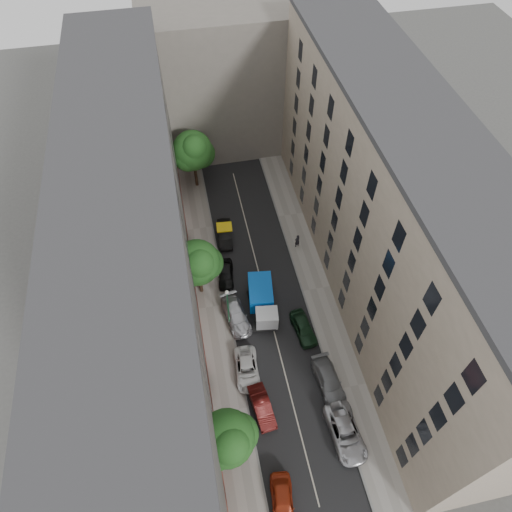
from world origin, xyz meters
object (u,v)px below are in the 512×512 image
object	(u,v)px
lamp_post	(228,305)
pedestrian	(297,241)
car_left_4	(226,274)
car_left_5	(225,234)
car_left_0	(283,502)
car_right_0	(345,433)
tree_mid	(198,264)
car_left_1	(262,407)
car_left_3	(236,315)
tree_near	(228,440)
tree_far	(194,152)
car_left_2	(247,369)
car_right_1	(329,381)
tarp_truck	(262,300)
car_right_2	(303,328)

from	to	relation	value
lamp_post	pedestrian	bearing A→B (deg)	43.32
car_left_4	car_left_5	bearing A→B (deg)	89.77
car_left_0	car_left_4	distance (m)	22.41
car_right_0	tree_mid	size ratio (longest dim) A/B	0.75
car_left_1	pedestrian	xyz separation A→B (m)	(7.77, 17.49, 0.35)
car_left_3	car_left_4	world-z (taller)	car_left_3
tree_near	pedestrian	distance (m)	24.10
car_left_0	lamp_post	xyz separation A→B (m)	(-1.40, 16.45, 3.18)
car_left_0	tree_far	bearing A→B (deg)	100.45
car_left_2	car_left_3	world-z (taller)	car_left_3
car_left_3	tree_far	distance (m)	20.81
car_left_3	car_right_0	distance (m)	14.90
car_left_1	car_right_0	size ratio (longest dim) A/B	0.78
car_left_0	tree_near	world-z (taller)	tree_near
pedestrian	car_right_1	bearing A→B (deg)	64.32
car_left_3	pedestrian	xyz separation A→B (m)	(8.40, 7.96, 0.31)
car_right_0	pedestrian	xyz separation A→B (m)	(1.37, 21.09, 0.30)
tree_far	car_left_3	bearing A→B (deg)	-86.15
lamp_post	tarp_truck	bearing A→B (deg)	21.38
tree_far	car_right_2	bearing A→B (deg)	-71.69
tree_far	car_left_0	bearing A→B (deg)	-86.94
car_left_3	car_left_4	distance (m)	5.27
lamp_post	pedestrian	world-z (taller)	lamp_post
car_left_4	car_right_0	distance (m)	19.76
car_left_0	car_left_2	xyz separation A→B (m)	(-0.63, 11.32, -0.10)
car_left_4	car_right_2	bearing A→B (deg)	-43.44
tree_mid	tree_far	bearing A→B (deg)	84.72
car_left_0	car_right_2	size ratio (longest dim) A/B	1.03
tree_mid	car_right_1	bearing A→B (deg)	-51.24
car_left_5	tree_far	world-z (taller)	tree_far
car_left_1	car_right_0	xyz separation A→B (m)	(6.40, -3.60, 0.05)
tarp_truck	car_left_1	xyz separation A→B (m)	(-2.20, -10.26, -0.77)
car_left_2	car_right_2	bearing A→B (deg)	30.27
tree_mid	tree_far	world-z (taller)	tree_far
tarp_truck	car_left_4	distance (m)	5.50
car_left_4	tree_near	distance (m)	19.01
car_left_0	tree_far	world-z (taller)	tree_far
car_right_1	tree_mid	bearing A→B (deg)	124.24
car_left_2	car_left_3	distance (m)	5.81
car_left_0	car_right_0	xyz separation A→B (m)	(6.40, 4.00, 0.01)
tarp_truck	lamp_post	distance (m)	4.58
tree_near	tree_mid	xyz separation A→B (m)	(-0.15, 16.96, -0.27)
car_left_3	car_right_1	distance (m)	10.97
car_left_0	car_left_5	size ratio (longest dim) A/B	0.98
car_left_3	car_right_1	world-z (taller)	car_left_3
lamp_post	car_left_3	bearing A→B (deg)	41.85
car_left_5	car_right_1	world-z (taller)	car_left_5
car_left_5	pedestrian	bearing A→B (deg)	-15.92
car_left_5	car_left_0	bearing A→B (deg)	-85.37
car_right_0	car_right_2	world-z (taller)	car_right_0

